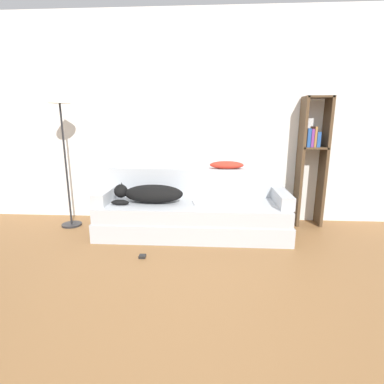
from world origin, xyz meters
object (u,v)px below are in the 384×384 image
Objects in this scene: floor_lamp at (61,116)px; power_adapter at (142,256)px; bookshelf at (312,156)px; laptop at (206,203)px; couch at (193,218)px; dog at (150,194)px; throw_pillow at (227,165)px.

power_adapter is (1.14, -0.88, -1.39)m from floor_lamp.
floor_lamp is (-3.10, -0.26, 0.49)m from bookshelf.
bookshelf is at bearing 7.36° from laptop.
bookshelf is 2.44m from power_adapter.
dog is at bearing -174.80° from couch.
bookshelf reaches higher than laptop.
throw_pillow is at bearing 22.25° from dog.
couch is 1.38× the size of bookshelf.
couch is at bearing -141.43° from throw_pillow.
dog is 12.45× the size of power_adapter.
bookshelf is (1.08, 0.10, 0.11)m from throw_pillow.
bookshelf is (1.33, 0.48, 0.51)m from laptop.
laptop is 5.02× the size of power_adapter.
couch is at bearing 5.20° from dog.
dog is at bearing -157.75° from throw_pillow.
throw_pillow is at bearing -174.47° from bookshelf.
floor_lamp is 2.00m from power_adapter.
bookshelf is 0.95× the size of floor_lamp.
bookshelf is (2.00, 0.48, 0.41)m from dog.
dog is 0.67m from laptop.
floor_lamp is (-1.61, 0.17, 1.21)m from couch.
power_adapter is (-0.88, -1.04, -0.78)m from throw_pillow.
floor_lamp is (-1.77, 0.22, 1.00)m from laptop.
couch is 1.31× the size of floor_lamp.
dog is 2.48× the size of laptop.
couch is 5.24× the size of throw_pillow.
dog is 0.50× the size of bookshelf.
floor_lamp is at bearing -175.52° from throw_pillow.
laptop is at bearing -15.49° from couch.
floor_lamp reaches higher than dog.
couch is at bearing 152.11° from laptop.
floor_lamp is at bearing 173.92° from couch.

